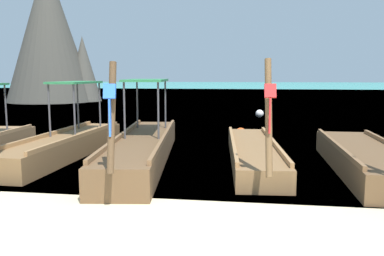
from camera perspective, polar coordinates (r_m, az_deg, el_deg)
The scene contains 8 objects.
sea_water at distance 66.86m, azimuth 7.22°, elevation 5.65°, with size 120.00×120.00×0.00m, color #2DB29E.
longtail_boat_turquoise_ribbon at distance 11.39m, azimuth -17.68°, elevation -2.20°, with size 1.12×6.16×2.57m.
longtail_boat_blue_ribbon at distance 10.40m, azimuth -7.06°, elevation -2.73°, with size 2.09×7.36×2.46m.
longtail_boat_red_ribbon at distance 10.31m, azimuth 8.78°, elevation -3.50°, with size 1.55×6.30×2.54m.
longtail_boat_orange_ribbon at distance 10.05m, azimuth 23.58°, elevation -4.10°, with size 1.42×6.03×2.81m.
karst_rock at distance 35.87m, azimuth -19.57°, elevation 12.56°, with size 7.64×7.12×11.72m.
mooring_buoy_near at distance 13.97m, azimuth 7.00°, elevation -0.77°, with size 0.40×0.40×0.40m.
mooring_buoy_far at distance 21.16m, azimuth 9.69°, elevation 2.05°, with size 0.42×0.42×0.42m.
Camera 1 is at (1.28, -4.41, 2.23)m, focal length 37.14 mm.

